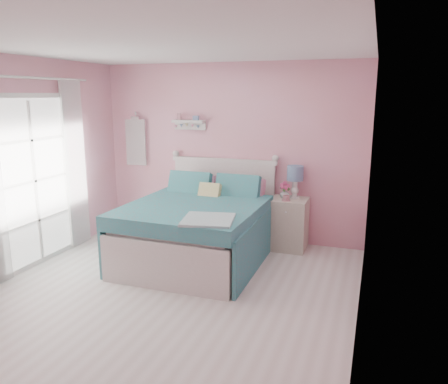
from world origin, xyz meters
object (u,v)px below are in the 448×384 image
Objects in this scene: bed at (199,229)px; nightstand at (289,224)px; teacup at (286,198)px; table_lamp at (295,176)px; vase at (285,193)px.

nightstand is at bearing 37.90° from bed.
bed is 1.26m from teacup.
table_lamp reaches higher than nightstand.
bed reaches higher than table_lamp.
bed is 1.54m from table_lamp.
teacup is (-0.07, -0.22, -0.28)m from table_lamp.
table_lamp is 3.37× the size of vase.
bed is at bearing -143.13° from nightstand.
vase reaches higher than nightstand.
teacup is at bearing -101.10° from nightstand.
nightstand is at bearing -16.26° from vase.
table_lamp is at bearing 31.36° from vase.
teacup is (1.02, 0.66, 0.35)m from bed.
bed is 1.32m from vase.
bed reaches higher than teacup.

